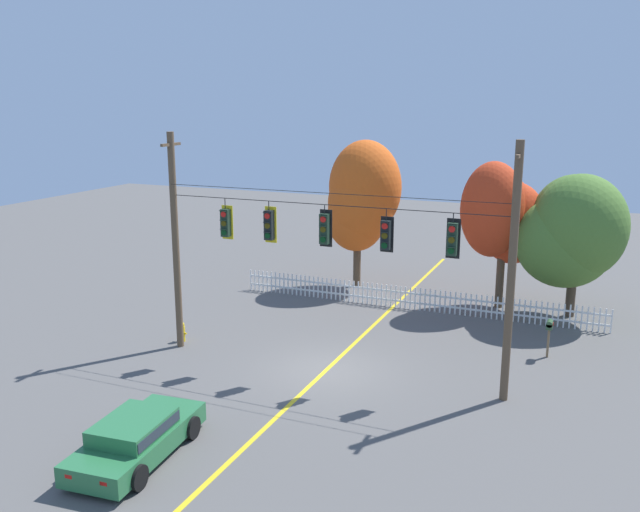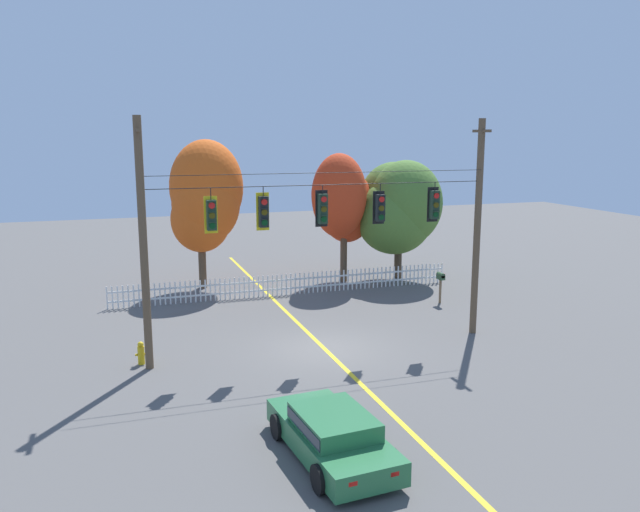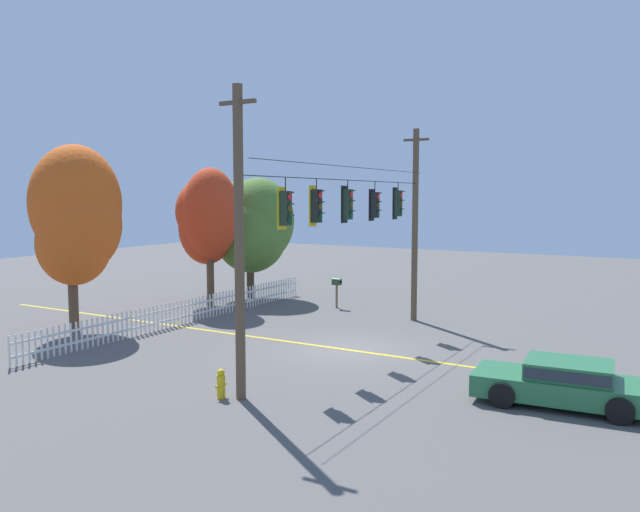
{
  "view_description": "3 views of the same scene",
  "coord_description": "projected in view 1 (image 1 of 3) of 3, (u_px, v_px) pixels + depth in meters",
  "views": [
    {
      "loc": [
        8.34,
        -20.26,
        9.18
      ],
      "look_at": [
        -0.5,
        0.62,
        3.88
      ],
      "focal_mm": 38.03,
      "sensor_mm": 36.0,
      "label": 1
    },
    {
      "loc": [
        -6.95,
        -20.3,
        7.42
      ],
      "look_at": [
        0.18,
        1.05,
        3.14
      ],
      "focal_mm": 35.74,
      "sensor_mm": 36.0,
      "label": 2
    },
    {
      "loc": [
        -18.63,
        -9.76,
        5.24
      ],
      "look_at": [
        -0.81,
        0.64,
        3.27
      ],
      "focal_mm": 35.14,
      "sensor_mm": 36.0,
      "label": 3
    }
  ],
  "objects": [
    {
      "name": "traffic_signal_southbound_primary",
      "position": [
        452.0,
        239.0,
        20.71
      ],
      "size": [
        0.43,
        0.38,
        1.44
      ],
      "color": "black"
    },
    {
      "name": "lane_centerline_stripe",
      "position": [
        326.0,
        370.0,
        23.42
      ],
      "size": [
        0.16,
        36.0,
        0.01
      ],
      "primitive_type": "cube",
      "color": "gold",
      "rests_on": "ground"
    },
    {
      "name": "parked_car",
      "position": [
        136.0,
        437.0,
        17.58
      ],
      "size": [
        2.19,
        4.4,
        1.15
      ],
      "color": "#286B3D",
      "rests_on": "ground"
    },
    {
      "name": "autumn_maple_mid",
      "position": [
        501.0,
        214.0,
        29.59
      ],
      "size": [
        3.59,
        3.51,
        6.57
      ],
      "color": "brown",
      "rests_on": "ground"
    },
    {
      "name": "white_picket_fence",
      "position": [
        413.0,
        298.0,
        30.04
      ],
      "size": [
        16.34,
        0.06,
        1.01
      ],
      "color": "white",
      "rests_on": "ground"
    },
    {
      "name": "traffic_signal_eastbound_side",
      "position": [
        226.0,
        223.0,
        23.77
      ],
      "size": [
        0.43,
        0.38,
        1.48
      ],
      "color": "black"
    },
    {
      "name": "roadside_mailbox",
      "position": [
        549.0,
        327.0,
        24.33
      ],
      "size": [
        0.25,
        0.44,
        1.41
      ],
      "color": "brown",
      "rests_on": "ground"
    },
    {
      "name": "traffic_signal_westbound_side",
      "position": [
        325.0,
        229.0,
        22.32
      ],
      "size": [
        0.43,
        0.38,
        1.43
      ],
      "color": "black"
    },
    {
      "name": "autumn_maple_near_fence",
      "position": [
        362.0,
        199.0,
        32.83
      ],
      "size": [
        3.58,
        3.47,
        7.24
      ],
      "color": "brown",
      "rests_on": "ground"
    },
    {
      "name": "autumn_oak_far_east",
      "position": [
        573.0,
        229.0,
        28.24
      ],
      "size": [
        4.49,
        4.39,
        6.19
      ],
      "color": "#473828",
      "rests_on": "ground"
    },
    {
      "name": "fire_hydrant",
      "position": [
        182.0,
        332.0,
        26.11
      ],
      "size": [
        0.38,
        0.22,
        0.78
      ],
      "color": "gold",
      "rests_on": "ground"
    },
    {
      "name": "traffic_signal_northbound_secondary",
      "position": [
        386.0,
        235.0,
        21.53
      ],
      "size": [
        0.43,
        0.38,
        1.43
      ],
      "color": "black"
    },
    {
      "name": "traffic_signal_northbound_primary",
      "position": [
        269.0,
        225.0,
        23.11
      ],
      "size": [
        0.43,
        0.38,
        1.46
      ],
      "color": "black"
    },
    {
      "name": "signal_support_span",
      "position": [
        327.0,
        255.0,
        22.48
      ],
      "size": [
        12.22,
        1.1,
        8.02
      ],
      "color": "brown",
      "rests_on": "ground"
    },
    {
      "name": "ground",
      "position": [
        326.0,
        370.0,
        23.42
      ],
      "size": [
        80.0,
        80.0,
        0.0
      ],
      "primitive_type": "plane",
      "color": "#565451"
    }
  ]
}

